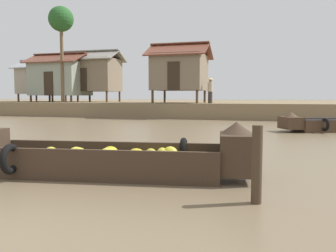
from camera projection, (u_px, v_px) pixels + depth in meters
The scene contains 10 objects.
ground_plane at pixel (153, 136), 12.43m from camera, with size 300.00×300.00×0.00m, color #726047.
riverbank_strip at pixel (222, 107), 30.94m from camera, with size 160.00×20.00×0.99m, color #7F6B4C.
banana_boat at pixel (105, 157), 6.23m from camera, with size 5.34×2.17×1.00m.
stilt_house_left at pixel (42, 80), 30.45m from camera, with size 4.21×3.32×3.67m.
stilt_house_mid_left at pixel (61, 78), 27.96m from camera, with size 4.68×3.76×3.90m.
stilt_house_mid_right at pixel (91, 74), 28.38m from camera, with size 5.05×3.31×4.18m.
stilt_house_right at pixel (180, 72), 23.63m from camera, with size 4.08×3.70×4.07m.
palm_tree_far at pixel (61, 21), 25.70m from camera, with size 1.85×1.85×7.09m.
vendor_person at pixel (210, 89), 22.45m from camera, with size 0.44×0.44×1.66m.
mooring_post at pixel (257, 165), 4.59m from camera, with size 0.14×0.14×1.05m, color #423323.
Camera 1 is at (3.93, -1.73, 1.42)m, focal length 37.09 mm.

